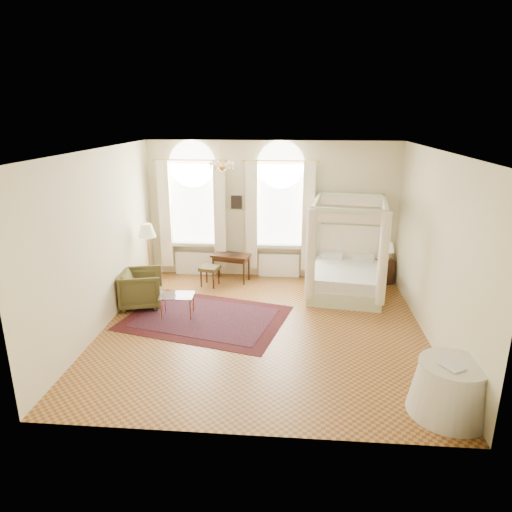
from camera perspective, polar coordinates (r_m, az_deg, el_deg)
The scene contains 18 objects.
ground at distance 8.74m, azimuth 0.81°, elevation -9.06°, with size 6.00×6.00×0.00m, color #A1652E.
room_walls at distance 8.06m, azimuth 0.88°, elevation 3.64°, with size 6.00×6.00×6.00m.
window_left at distance 11.22m, azimuth -7.84°, elevation 4.86°, with size 1.62×0.27×3.29m.
window_right at distance 10.95m, azimuth 2.98°, elevation 4.70°, with size 1.62×0.27×3.29m.
chandelier at distance 9.17m, azimuth -4.28°, elevation 11.17°, with size 0.51×0.45×0.50m.
wall_pictures at distance 10.97m, azimuth 2.44°, elevation 6.88°, with size 2.54×0.03×0.39m.
canopy_bed at distance 10.39m, azimuth 11.18°, elevation -2.10°, with size 1.85×2.16×2.13m.
nightstand at distance 11.32m, azimuth 15.61°, elevation -1.82°, with size 0.41×0.37×0.59m, color #351C0E.
nightstand_lamp at distance 11.19m, azimuth 16.22°, elevation 0.95°, with size 0.28×0.28×0.41m.
writing_desk at distance 10.96m, azimuth -3.16°, elevation -0.28°, with size 0.97×0.66×0.67m.
laptop at distance 10.89m, azimuth -2.76°, elevation 0.22°, with size 0.29×0.19×0.02m, color black.
stool at distance 10.73m, azimuth -5.81°, elevation -1.70°, with size 0.50×0.50×0.48m.
armchair at distance 9.88m, azimuth -14.15°, elevation -3.94°, with size 0.83×0.86×0.78m, color #433D1C.
coffee_table at distance 9.22m, azimuth -9.84°, elevation -5.08°, with size 0.69×0.51×0.45m.
floor_lamp at distance 10.39m, azimuth -13.48°, elevation 2.69°, with size 0.40×0.40×1.57m.
oriental_rug at distance 9.21m, azimuth -6.31°, elevation -7.68°, with size 3.49×2.86×0.01m.
side_table at distance 6.89m, azimuth 23.15°, elevation -14.98°, with size 1.10×1.10×0.75m.
book at distance 6.52m, azimuth 22.59°, elevation -12.84°, with size 0.22×0.29×0.03m, color black.
Camera 1 is at (0.55, -7.80, 3.91)m, focal length 32.00 mm.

